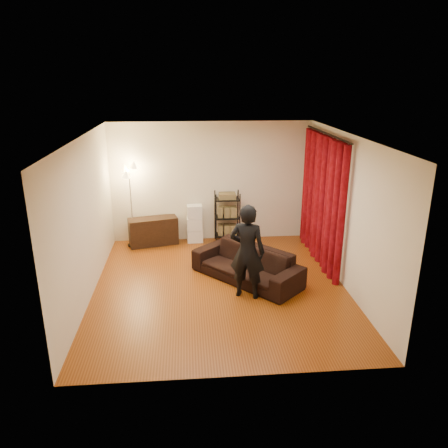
{
  "coord_description": "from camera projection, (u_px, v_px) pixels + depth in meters",
  "views": [
    {
      "loc": [
        -0.53,
        -7.1,
        3.64
      ],
      "look_at": [
        0.1,
        0.3,
        1.1
      ],
      "focal_mm": 35.0,
      "sensor_mm": 36.0,
      "label": 1
    }
  ],
  "objects": [
    {
      "name": "wall_right",
      "position": [
        347.0,
        213.0,
        7.66
      ],
      "size": [
        0.0,
        5.0,
        5.0
      ],
      "primitive_type": "plane",
      "rotation": [
        1.57,
        0.0,
        -1.57
      ],
      "color": "beige",
      "rests_on": "ground"
    },
    {
      "name": "person",
      "position": [
        247.0,
        252.0,
        7.33
      ],
      "size": [
        0.7,
        0.58,
        1.65
      ],
      "primitive_type": "imported",
      "rotation": [
        0.0,
        0.0,
        2.79
      ],
      "color": "black",
      "rests_on": "ground"
    },
    {
      "name": "wall_front",
      "position": [
        236.0,
        281.0,
        5.13
      ],
      "size": [
        5.0,
        0.0,
        5.0
      ],
      "primitive_type": "plane",
      "rotation": [
        -1.57,
        0.0,
        0.0
      ],
      "color": "beige",
      "rests_on": "ground"
    },
    {
      "name": "curtain",
      "position": [
        321.0,
        200.0,
        8.74
      ],
      "size": [
        0.22,
        2.65,
        2.55
      ],
      "primitive_type": null,
      "color": "maroon",
      "rests_on": "ground"
    },
    {
      "name": "wall_left",
      "position": [
        86.0,
        220.0,
        7.3
      ],
      "size": [
        0.0,
        5.0,
        5.0
      ],
      "primitive_type": "plane",
      "rotation": [
        1.57,
        0.0,
        1.57
      ],
      "color": "beige",
      "rests_on": "ground"
    },
    {
      "name": "media_cabinet",
      "position": [
        153.0,
        231.0,
        9.81
      ],
      "size": [
        1.14,
        0.65,
        0.62
      ],
      "primitive_type": "cube",
      "rotation": [
        0.0,
        0.0,
        0.24
      ],
      "color": "black",
      "rests_on": "ground"
    },
    {
      "name": "wire_shelf",
      "position": [
        227.0,
        217.0,
        9.9
      ],
      "size": [
        0.63,
        0.54,
        1.17
      ],
      "primitive_type": null,
      "rotation": [
        0.0,
        0.0,
        0.38
      ],
      "color": "black",
      "rests_on": "ground"
    },
    {
      "name": "ceiling",
      "position": [
        219.0,
        137.0,
        7.05
      ],
      "size": [
        5.0,
        5.0,
        0.0
      ],
      "primitive_type": "plane",
      "rotation": [
        3.14,
        0.0,
        0.0
      ],
      "color": "white",
      "rests_on": "ground"
    },
    {
      "name": "curtain_rod",
      "position": [
        327.0,
        134.0,
        8.32
      ],
      "size": [
        0.04,
        2.65,
        0.04
      ],
      "primitive_type": "cylinder",
      "rotation": [
        1.57,
        0.0,
        0.0
      ],
      "color": "black",
      "rests_on": "wall_right"
    },
    {
      "name": "sofa",
      "position": [
        247.0,
        264.0,
        8.11
      ],
      "size": [
        2.05,
        2.12,
        0.62
      ],
      "primitive_type": "imported",
      "rotation": [
        0.0,
        0.0,
        -0.82
      ],
      "color": "black",
      "rests_on": "ground"
    },
    {
      "name": "storage_boxes",
      "position": [
        195.0,
        224.0,
        9.92
      ],
      "size": [
        0.36,
        0.29,
        0.88
      ],
      "primitive_type": null,
      "rotation": [
        0.0,
        0.0,
        0.01
      ],
      "color": "silver",
      "rests_on": "ground"
    },
    {
      "name": "floor_lamp",
      "position": [
        131.0,
        206.0,
        9.55
      ],
      "size": [
        0.4,
        0.4,
        1.85
      ],
      "primitive_type": null,
      "rotation": [
        0.0,
        0.0,
        0.22
      ],
      "color": "silver",
      "rests_on": "ground"
    },
    {
      "name": "floor",
      "position": [
        220.0,
        287.0,
        7.92
      ],
      "size": [
        5.0,
        5.0,
        0.0
      ],
      "primitive_type": "plane",
      "color": "brown",
      "rests_on": "ground"
    },
    {
      "name": "wall_back",
      "position": [
        211.0,
        182.0,
        9.84
      ],
      "size": [
        5.0,
        0.0,
        5.0
      ],
      "primitive_type": "plane",
      "rotation": [
        1.57,
        0.0,
        0.0
      ],
      "color": "beige",
      "rests_on": "ground"
    }
  ]
}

